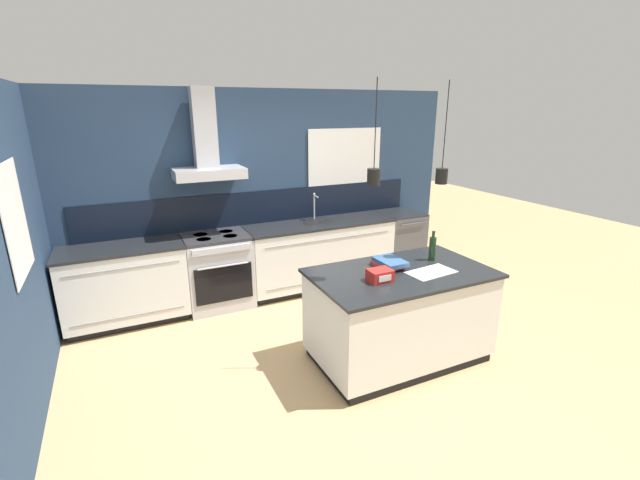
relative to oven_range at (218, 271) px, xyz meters
name	(u,v)px	position (x,y,z in m)	size (l,w,h in m)	color
ground_plane	(328,359)	(0.67, -1.69, -0.46)	(16.00, 16.00, 0.00)	tan
wall_back	(257,190)	(0.64, 0.31, 0.90)	(5.60, 2.39, 2.60)	navy
wall_left	(19,247)	(-1.76, -0.99, 0.85)	(0.08, 3.80, 2.60)	navy
counter_run_left	(126,284)	(-1.04, 0.01, 0.01)	(1.32, 0.64, 0.91)	black
counter_run_sink	(320,254)	(1.39, 0.01, 0.01)	(2.02, 0.64, 1.27)	black
oven_range	(218,271)	(0.00, 0.00, 0.00)	(0.78, 0.66, 0.91)	#B5B5BA
dishwasher	(398,242)	(2.68, 0.00, 0.00)	(0.58, 0.65, 0.91)	#4C4C51
kitchen_island	(399,315)	(1.31, -1.94, 0.00)	(1.68, 0.98, 0.91)	black
bottle_on_island	(432,248)	(1.77, -1.80, 0.58)	(0.07, 0.07, 0.30)	#193319
book_stack	(389,263)	(1.27, -1.79, 0.50)	(0.26, 0.32, 0.08)	#B2332D
red_supply_box	(380,275)	(1.00, -2.04, 0.51)	(0.21, 0.16, 0.10)	red
paper_pile	(431,272)	(1.55, -2.07, 0.46)	(0.47, 0.30, 0.01)	silver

